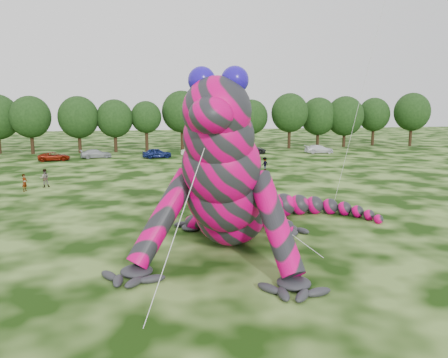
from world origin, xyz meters
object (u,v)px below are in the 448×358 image
object	(u,v)px
inflatable_gecko	(235,159)
car_6	(250,149)
tree_16	(374,122)
spectator_2	(265,164)
tree_6	(31,125)
tree_8	(115,126)
car_5	(193,152)
tree_14	(318,122)
car_4	(157,153)
tree_15	(345,122)
tree_7	(79,125)
tree_10	(182,120)
tree_13	(290,121)
car_7	(319,149)
spectator_0	(25,183)
car_2	(54,157)
tree_9	(146,126)
tree_11	(217,121)
spectator_3	(231,162)
tree_17	(412,120)
spectator_5	(191,192)
car_3	(96,154)
tree_12	(251,124)

from	to	relation	value
inflatable_gecko	car_6	xyz separation A→B (m)	(12.89, 44.80, -4.27)
tree_16	spectator_2	xyz separation A→B (m)	(-30.60, -27.55, -3.87)
tree_6	tree_8	size ratio (longest dim) A/B	1.06
car_5	tree_14	bearing A→B (deg)	-59.87
car_4	tree_15	bearing A→B (deg)	-80.17
tree_7	tree_10	size ratio (longest dim) A/B	0.90
tree_13	car_6	distance (m)	12.71
car_5	spectator_2	distance (m)	18.22
tree_15	car_7	world-z (taller)	tree_15
tree_8	spectator_0	world-z (taller)	tree_8
tree_10	spectator_2	size ratio (longest dim) A/B	6.43
tree_13	spectator_2	world-z (taller)	tree_13
car_2	spectator_2	size ratio (longest dim) A/B	2.74
tree_10	tree_9	bearing A→B (deg)	-168.98
tree_14	tree_15	world-z (taller)	tree_15
tree_11	inflatable_gecko	bearing A→B (deg)	-99.50
tree_13	tree_16	world-z (taller)	tree_13
car_5	car_4	bearing A→B (deg)	115.29
spectator_3	spectator_0	bearing A→B (deg)	-39.17
car_6	car_7	size ratio (longest dim) A/B	1.08
car_7	tree_13	bearing A→B (deg)	16.31
spectator_2	tree_6	bearing A→B (deg)	-67.38
tree_10	tree_17	world-z (taller)	tree_10
tree_14	tree_6	bearing A→B (deg)	-177.71
car_6	spectator_5	world-z (taller)	spectator_5
tree_17	tree_14	bearing A→B (deg)	173.64
tree_7	car_5	xyz separation A→B (m)	(18.21, -8.05, -4.09)
tree_7	tree_14	xyz separation A→B (m)	(43.54, 1.92, -0.04)
tree_14	car_6	bearing A→B (deg)	-150.19
inflatable_gecko	spectator_3	bearing A→B (deg)	100.43
tree_17	spectator_0	size ratio (longest dim) A/B	6.20
tree_13	spectator_0	world-z (taller)	tree_13
tree_13	spectator_0	distance (m)	51.15
tree_7	car_3	bearing A→B (deg)	-67.84
tree_9	spectator_0	distance (m)	36.10
car_4	spectator_2	distance (m)	19.71
tree_10	car_3	distance (m)	17.85
inflatable_gecko	tree_10	bearing A→B (deg)	109.61
tree_12	car_4	distance (m)	21.06
tree_6	tree_11	bearing A→B (deg)	2.76
tree_9	tree_12	bearing A→B (deg)	1.19
tree_10	car_5	world-z (taller)	tree_10
car_4	tree_10	bearing A→B (deg)	-30.60
tree_6	spectator_0	bearing A→B (deg)	-79.24
car_5	spectator_2	size ratio (longest dim) A/B	2.40
spectator_5	tree_16	bearing A→B (deg)	118.05
tree_14	car_4	world-z (taller)	tree_14
tree_15	car_4	distance (m)	37.98
tree_8	car_5	xyz separation A→B (m)	(12.35, -8.23, -3.83)
tree_10	car_3	world-z (taller)	tree_10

